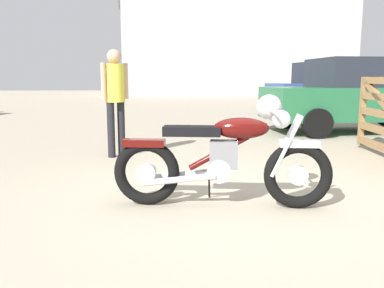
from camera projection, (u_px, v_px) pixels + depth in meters
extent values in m
plane|color=tan|center=(245.00, 199.00, 4.06)|extent=(80.00, 80.00, 0.00)
torus|color=black|center=(298.00, 175.00, 3.73)|extent=(0.65, 0.22, 0.64)
cylinder|color=silver|center=(298.00, 175.00, 3.73)|extent=(0.19, 0.11, 0.18)
torus|color=black|center=(147.00, 172.00, 3.83)|extent=(0.65, 0.22, 0.64)
cylinder|color=silver|center=(147.00, 172.00, 3.83)|extent=(0.19, 0.11, 0.18)
cube|color=silver|center=(299.00, 144.00, 3.68)|extent=(0.38, 0.19, 0.06)
cube|color=#4C0C0A|center=(144.00, 143.00, 3.79)|extent=(0.42, 0.20, 0.07)
cylinder|color=silver|center=(284.00, 144.00, 3.76)|extent=(0.29, 0.09, 0.58)
cylinder|color=silver|center=(287.00, 147.00, 3.62)|extent=(0.29, 0.09, 0.58)
sphere|color=silver|center=(281.00, 119.00, 3.65)|extent=(0.17, 0.17, 0.17)
cylinder|color=silver|center=(273.00, 112.00, 3.65)|extent=(0.14, 0.62, 0.03)
sphere|color=silver|center=(269.00, 107.00, 3.94)|extent=(0.25, 0.25, 0.25)
cylinder|color=#4C0C0A|center=(228.00, 147.00, 3.73)|extent=(0.75, 0.19, 0.47)
ellipsoid|color=#4C0C0A|center=(241.00, 128.00, 3.70)|extent=(0.55, 0.31, 0.20)
cube|color=black|center=(192.00, 131.00, 3.73)|extent=(0.57, 0.29, 0.09)
cube|color=slate|center=(224.00, 154.00, 3.75)|extent=(0.29, 0.22, 0.26)
cylinder|color=silver|center=(219.00, 170.00, 3.77)|extent=(0.25, 0.24, 0.22)
cylinder|color=silver|center=(181.00, 175.00, 3.91)|extent=(0.70, 0.18, 0.14)
cylinder|color=silver|center=(178.00, 180.00, 3.72)|extent=(0.70, 0.18, 0.14)
cylinder|color=black|center=(209.00, 185.00, 3.98)|extent=(0.06, 0.24, 0.33)
cube|color=olive|center=(362.00, 111.00, 6.97)|extent=(0.09, 0.11, 1.20)
cylinder|color=black|center=(111.00, 130.00, 6.15)|extent=(0.12, 0.12, 0.86)
cylinder|color=black|center=(121.00, 129.00, 6.27)|extent=(0.12, 0.12, 0.86)
cylinder|color=gold|center=(115.00, 83.00, 6.09)|extent=(0.30, 0.30, 0.58)
cylinder|color=tan|center=(104.00, 81.00, 5.97)|extent=(0.08, 0.08, 0.55)
cylinder|color=tan|center=(126.00, 81.00, 6.21)|extent=(0.08, 0.08, 0.55)
sphere|color=tan|center=(114.00, 57.00, 6.03)|extent=(0.22, 0.22, 0.22)
cylinder|color=black|center=(305.00, 107.00, 12.97)|extent=(0.62, 0.25, 0.60)
cylinder|color=black|center=(283.00, 104.00, 14.55)|extent=(0.62, 0.25, 0.60)
cylinder|color=black|center=(370.00, 106.00, 13.46)|extent=(0.62, 0.25, 0.60)
cylinder|color=black|center=(342.00, 103.00, 15.04)|extent=(0.62, 0.25, 0.60)
cube|color=#2D4784|center=(325.00, 94.00, 13.94)|extent=(4.05, 2.04, 0.76)
cube|color=#232833|center=(333.00, 73.00, 13.87)|extent=(2.55, 1.77, 0.72)
cylinder|color=black|center=(287.00, 116.00, 9.83)|extent=(0.62, 0.22, 0.62)
cylinder|color=black|center=(317.00, 123.00, 8.15)|extent=(0.62, 0.22, 0.62)
cube|color=#23663D|center=(358.00, 103.00, 9.09)|extent=(4.24, 1.82, 0.72)
cube|color=#232833|center=(360.00, 73.00, 8.98)|extent=(2.04, 1.61, 0.64)
cube|color=#B2B2B7|center=(229.00, 49.00, 31.80)|extent=(17.69, 10.62, 7.16)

